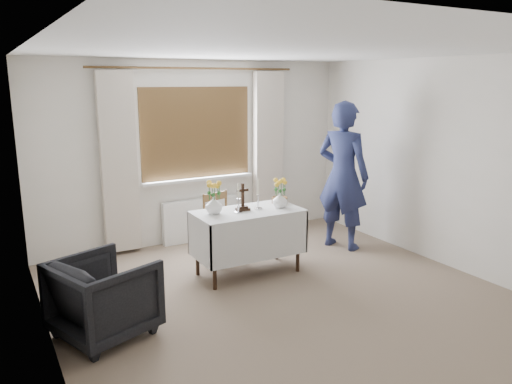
% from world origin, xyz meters
% --- Properties ---
extents(ground, '(5.00, 5.00, 0.00)m').
position_xyz_m(ground, '(0.00, 0.00, 0.00)').
color(ground, '#89725F').
rests_on(ground, ground).
extents(altar_table, '(1.24, 0.64, 0.76)m').
position_xyz_m(altar_table, '(-0.01, 0.99, 0.38)').
color(altar_table, silver).
rests_on(altar_table, ground).
extents(wooden_chair, '(0.48, 0.48, 0.87)m').
position_xyz_m(wooden_chair, '(-0.08, 1.47, 0.43)').
color(wooden_chair, brown).
rests_on(wooden_chair, ground).
extents(armchair, '(1.01, 0.99, 0.72)m').
position_xyz_m(armchair, '(-1.81, 0.32, 0.36)').
color(armchair, black).
rests_on(armchair, ground).
extents(person, '(0.73, 0.85, 1.97)m').
position_xyz_m(person, '(1.55, 1.22, 0.99)').
color(person, navy).
rests_on(person, ground).
extents(radiator, '(1.10, 0.10, 0.60)m').
position_xyz_m(radiator, '(0.00, 2.42, 0.30)').
color(radiator, white).
rests_on(radiator, ground).
extents(wooden_cross, '(0.16, 0.12, 0.32)m').
position_xyz_m(wooden_cross, '(-0.05, 1.03, 0.92)').
color(wooden_cross, black).
rests_on(wooden_cross, altar_table).
extents(candlestick_left, '(0.12, 0.12, 0.34)m').
position_xyz_m(candlestick_left, '(-0.14, 0.97, 0.93)').
color(candlestick_left, silver).
rests_on(candlestick_left, altar_table).
extents(candlestick_right, '(0.13, 0.13, 0.36)m').
position_xyz_m(candlestick_right, '(0.14, 1.00, 0.94)').
color(candlestick_right, silver).
rests_on(candlestick_right, altar_table).
extents(flower_vase_left, '(0.20, 0.20, 0.20)m').
position_xyz_m(flower_vase_left, '(-0.40, 1.05, 0.86)').
color(flower_vase_left, white).
rests_on(flower_vase_left, altar_table).
extents(flower_vase_right, '(0.18, 0.18, 0.18)m').
position_xyz_m(flower_vase_right, '(0.39, 0.94, 0.85)').
color(flower_vase_right, white).
rests_on(flower_vase_right, altar_table).
extents(wicker_basket, '(0.25, 0.25, 0.07)m').
position_xyz_m(wicker_basket, '(0.51, 1.13, 0.80)').
color(wicker_basket, brown).
rests_on(wicker_basket, altar_table).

